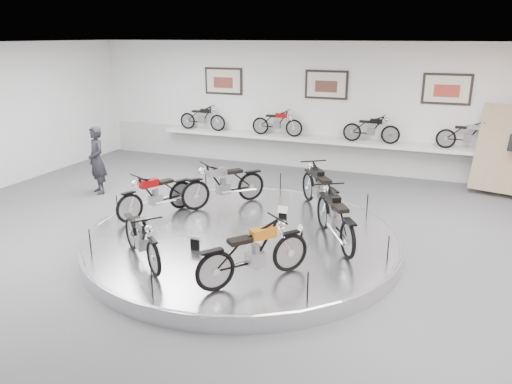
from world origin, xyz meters
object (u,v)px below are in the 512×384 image
at_px(display_platform, 242,240).
at_px(bike_f, 335,216).
at_px(bike_c, 156,194).
at_px(bike_e, 254,252).
at_px(visitor, 97,160).
at_px(shelf, 322,141).
at_px(bike_b, 224,183).
at_px(bike_d, 141,237).
at_px(bike_a, 319,188).

relative_size(display_platform, bike_f, 3.49).
xyz_separation_m(bike_c, bike_e, (3.19, -2.10, 0.02)).
height_order(bike_c, visitor, visitor).
xyz_separation_m(shelf, visitor, (-5.11, -4.46, -0.08)).
relative_size(bike_b, bike_e, 1.03).
height_order(bike_c, bike_d, bike_c).
relative_size(bike_a, bike_f, 1.00).
bearing_deg(display_platform, bike_d, -121.10).
bearing_deg(bike_b, visitor, -57.75).
height_order(shelf, visitor, visitor).
relative_size(display_platform, shelf, 0.58).
relative_size(display_platform, visitor, 3.46).
bearing_deg(shelf, bike_d, -97.79).
xyz_separation_m(bike_b, bike_e, (2.08, -3.29, -0.02)).
height_order(bike_e, visitor, visitor).
relative_size(bike_f, visitor, 0.99).
height_order(display_platform, bike_e, bike_e).
height_order(shelf, bike_d, bike_d).
height_order(bike_b, visitor, visitor).
distance_m(bike_b, bike_c, 1.63).
bearing_deg(visitor, shelf, 72.62).
bearing_deg(bike_e, visitor, 96.97).
xyz_separation_m(bike_c, visitor, (-2.92, 1.67, 0.13)).
height_order(bike_a, bike_e, bike_a).
distance_m(display_platform, bike_f, 1.99).
distance_m(bike_d, bike_e, 2.12).
height_order(bike_b, bike_d, bike_b).
height_order(display_platform, visitor, visitor).
relative_size(bike_c, visitor, 0.91).
bearing_deg(shelf, bike_c, -109.70).
relative_size(shelf, bike_f, 6.00).
distance_m(bike_e, visitor, 7.17).
relative_size(bike_c, bike_e, 0.96).
bearing_deg(bike_a, display_platform, 114.71).
relative_size(shelf, visitor, 5.95).
distance_m(display_platform, bike_d, 2.28).
bearing_deg(bike_f, bike_e, 125.76).
relative_size(display_platform, bike_d, 4.00).
height_order(bike_a, visitor, visitor).
distance_m(bike_d, visitor, 5.51).
bearing_deg(visitor, bike_c, 1.75).
xyz_separation_m(bike_c, bike_f, (4.04, -0.05, 0.04)).
distance_m(bike_e, bike_f, 2.23).
bearing_deg(shelf, bike_b, -102.48).
relative_size(bike_a, bike_b, 1.01).
height_order(bike_a, bike_d, bike_a).
bearing_deg(bike_a, bike_e, 142.87).
height_order(bike_c, bike_f, bike_f).
xyz_separation_m(bike_a, visitor, (-6.21, 0.02, 0.08)).
relative_size(display_platform, bike_c, 3.78).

